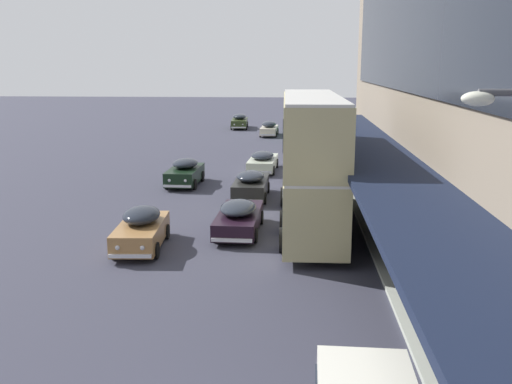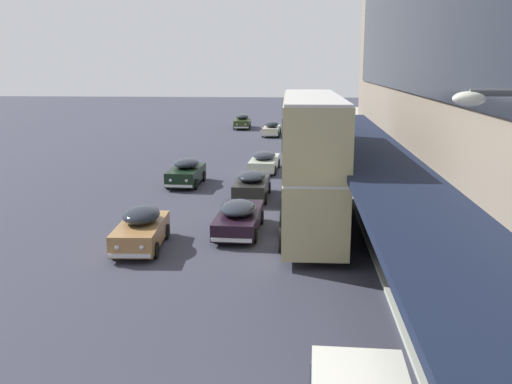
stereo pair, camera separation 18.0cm
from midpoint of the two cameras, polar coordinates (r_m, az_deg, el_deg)
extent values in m
cube|color=#50915C|center=(59.78, 5.18, 7.35)|extent=(2.65, 10.75, 2.86)
cube|color=black|center=(59.74, 5.19, 7.68)|extent=(2.68, 9.89, 1.26)
cube|color=silver|center=(59.66, 5.21, 8.77)|extent=(2.55, 10.74, 0.12)
cube|color=black|center=(65.05, 5.04, 8.83)|extent=(1.23, 0.08, 0.36)
cylinder|color=black|center=(63.49, 3.94, 6.53)|extent=(0.27, 1.00, 1.00)
cylinder|color=black|center=(63.57, 6.16, 6.49)|extent=(0.27, 1.00, 1.00)
cylinder|color=black|center=(56.58, 4.02, 5.77)|extent=(0.27, 1.00, 1.00)
cylinder|color=black|center=(56.67, 6.52, 5.73)|extent=(0.27, 1.00, 1.00)
cylinder|color=black|center=(59.08, 3.99, 6.06)|extent=(0.27, 1.00, 1.00)
cylinder|color=black|center=(59.17, 6.38, 6.03)|extent=(0.27, 1.00, 1.00)
cube|color=beige|center=(38.83, 5.43, 4.27)|extent=(2.77, 9.50, 2.62)
cube|color=black|center=(38.78, 5.44, 4.73)|extent=(2.79, 8.75, 1.15)
cube|color=silver|center=(38.65, 5.47, 6.26)|extent=(2.67, 9.50, 0.12)
cube|color=black|center=(43.41, 5.16, 6.58)|extent=(1.26, 0.09, 0.36)
cylinder|color=black|center=(42.13, 3.49, 3.38)|extent=(0.28, 1.01, 1.00)
cylinder|color=black|center=(42.25, 6.90, 3.33)|extent=(0.28, 1.01, 1.00)
cylinder|color=black|center=(36.10, 3.62, 1.80)|extent=(0.28, 1.01, 1.00)
cylinder|color=black|center=(36.23, 7.59, 1.75)|extent=(0.28, 1.01, 1.00)
cube|color=tan|center=(25.84, 5.65, 0.09)|extent=(2.64, 11.50, 2.71)
cube|color=black|center=(25.77, 5.67, 0.79)|extent=(2.66, 10.59, 1.19)
cube|color=silver|center=(25.57, 5.72, 3.16)|extent=(2.54, 11.50, 0.12)
cube|color=tan|center=(25.38, 5.79, 6.29)|extent=(2.64, 11.50, 2.71)
cube|color=black|center=(25.34, 5.81, 7.02)|extent=(2.66, 10.59, 1.19)
cube|color=silver|center=(25.26, 5.86, 9.46)|extent=(2.54, 11.50, 0.12)
cube|color=black|center=(31.04, 5.39, 9.51)|extent=(1.23, 0.08, 0.36)
cylinder|color=black|center=(29.89, 2.96, -0.50)|extent=(0.27, 1.00, 1.00)
cylinder|color=black|center=(29.98, 7.65, -0.56)|extent=(0.27, 1.00, 1.00)
cylinder|color=black|center=(22.70, 2.83, -4.81)|extent=(0.27, 1.00, 1.00)
cylinder|color=black|center=(22.82, 9.03, -4.86)|extent=(0.27, 1.00, 1.00)
cylinder|color=black|center=(25.28, 2.88, -2.97)|extent=(0.27, 1.00, 1.00)
cylinder|color=black|center=(25.39, 8.44, -3.03)|extent=(0.27, 1.00, 1.00)
cube|color=beige|center=(39.68, 0.98, 2.92)|extent=(2.00, 4.69, 0.70)
ellipsoid|color=#1E232D|center=(39.35, 0.94, 3.70)|extent=(1.68, 2.61, 0.51)
cube|color=silver|center=(42.01, 1.33, 3.19)|extent=(1.67, 0.21, 0.14)
cube|color=silver|center=(37.41, 0.58, 2.01)|extent=(1.67, 0.21, 0.14)
sphere|color=silver|center=(41.99, 0.67, 3.54)|extent=(0.18, 0.18, 0.18)
sphere|color=silver|center=(41.89, 1.98, 3.51)|extent=(0.18, 0.18, 0.18)
cylinder|color=black|center=(41.22, -0.02, 2.94)|extent=(0.17, 0.65, 0.64)
cylinder|color=black|center=(41.03, 2.41, 2.88)|extent=(0.17, 0.65, 0.64)
cylinder|color=black|center=(38.43, -0.56, 2.22)|extent=(0.17, 0.65, 0.64)
cylinder|color=black|center=(38.24, 2.05, 2.16)|extent=(0.17, 0.65, 0.64)
cube|color=black|center=(31.64, -0.24, 0.52)|extent=(1.83, 4.37, 0.84)
ellipsoid|color=#1E232D|center=(31.29, -0.29, 1.61)|extent=(1.58, 2.42, 0.51)
cube|color=silver|center=(33.85, 0.13, 0.86)|extent=(1.65, 0.16, 0.14)
cube|color=silver|center=(29.55, -0.67, -0.90)|extent=(1.65, 0.16, 0.14)
sphere|color=silver|center=(33.81, -0.68, 1.40)|extent=(0.18, 0.18, 0.18)
sphere|color=silver|center=(33.72, 0.93, 1.37)|extent=(0.18, 0.18, 0.18)
cylinder|color=black|center=(33.11, -1.51, 0.50)|extent=(0.15, 0.64, 0.64)
cylinder|color=black|center=(32.94, 1.49, 0.44)|extent=(0.15, 0.64, 0.64)
cylinder|color=black|center=(30.51, -2.12, -0.57)|extent=(0.15, 0.64, 0.64)
cylinder|color=black|center=(30.33, 1.13, -0.64)|extent=(0.15, 0.64, 0.64)
cube|color=#9E7141|center=(23.59, -11.22, -4.02)|extent=(1.91, 4.12, 0.83)
ellipsoid|color=#1E232D|center=(23.59, -11.19, -2.25)|extent=(1.60, 2.30, 0.64)
cube|color=silver|center=(21.75, -12.31, -6.25)|extent=(1.60, 0.21, 0.14)
cube|color=silver|center=(25.60, -10.24, -3.26)|extent=(1.60, 0.21, 0.14)
sphere|color=silver|center=(21.58, -11.13, -5.47)|extent=(0.18, 0.18, 0.18)
sphere|color=silver|center=(21.79, -13.52, -5.41)|extent=(0.18, 0.18, 0.18)
cylinder|color=black|center=(22.35, -9.72, -5.75)|extent=(0.18, 0.65, 0.64)
cylinder|color=black|center=(22.72, -13.92, -5.64)|extent=(0.18, 0.65, 0.64)
cylinder|color=black|center=(24.70, -8.67, -3.92)|extent=(0.18, 0.65, 0.64)
cylinder|color=black|center=(25.03, -12.48, -3.85)|extent=(0.18, 0.65, 0.64)
cube|color=black|center=(25.25, -1.51, -2.79)|extent=(1.91, 4.64, 0.72)
ellipsoid|color=#1E232D|center=(24.87, -1.59, -1.57)|extent=(1.63, 2.57, 0.55)
cube|color=silver|center=(27.55, -0.87, -1.91)|extent=(1.68, 0.17, 0.14)
cube|color=silver|center=(23.08, -2.26, -4.84)|extent=(1.68, 0.17, 0.14)
sphere|color=silver|center=(27.52, -1.89, -1.37)|extent=(0.18, 0.18, 0.18)
sphere|color=silver|center=(27.41, 0.12, -1.43)|extent=(0.18, 0.18, 0.18)
cylinder|color=black|center=(26.80, -2.98, -2.46)|extent=(0.16, 0.64, 0.64)
cylinder|color=black|center=(26.59, 0.78, -2.57)|extent=(0.16, 0.64, 0.64)
cylinder|color=black|center=(24.10, -4.03, -4.22)|extent=(0.16, 0.64, 0.64)
cylinder|color=black|center=(23.87, 0.15, -4.36)|extent=(0.16, 0.64, 0.64)
cube|color=#2C381A|center=(66.23, -1.31, 6.94)|extent=(1.97, 4.86, 0.85)
ellipsoid|color=#1E232D|center=(66.40, -1.30, 7.56)|extent=(1.65, 2.70, 0.61)
cube|color=silver|center=(63.84, -1.41, 6.47)|extent=(1.65, 0.20, 0.14)
cube|color=silver|center=(68.68, -1.21, 6.92)|extent=(1.65, 0.20, 0.14)
sphere|color=silver|center=(63.81, -0.98, 6.76)|extent=(0.18, 0.18, 0.18)
sphere|color=silver|center=(63.86, -1.84, 6.76)|extent=(0.18, 0.18, 0.18)
cylinder|color=black|center=(64.76, -0.60, 6.52)|extent=(0.17, 0.65, 0.64)
cylinder|color=black|center=(64.84, -2.14, 6.52)|extent=(0.17, 0.65, 0.64)
cylinder|color=black|center=(67.70, -0.51, 6.79)|extent=(0.17, 0.65, 0.64)
cylinder|color=black|center=(67.78, -1.99, 6.79)|extent=(0.17, 0.65, 0.64)
cube|color=beige|center=(59.35, 1.67, 6.20)|extent=(1.77, 4.33, 0.72)
ellipsoid|color=#1E232D|center=(59.07, 1.66, 6.80)|extent=(1.50, 2.40, 0.62)
cube|color=silver|center=(61.54, 1.84, 6.23)|extent=(1.53, 0.18, 0.14)
cube|color=silver|center=(57.21, 1.49, 5.74)|extent=(1.53, 0.18, 0.14)
sphere|color=silver|center=(61.52, 1.42, 6.48)|extent=(0.18, 0.18, 0.18)
sphere|color=silver|center=(61.45, 2.25, 6.47)|extent=(0.18, 0.18, 0.18)
cylinder|color=black|center=(60.76, 1.01, 6.11)|extent=(0.16, 0.64, 0.64)
cylinder|color=black|center=(60.63, 2.54, 6.08)|extent=(0.16, 0.64, 0.64)
cylinder|color=black|center=(58.15, 0.77, 5.81)|extent=(0.16, 0.64, 0.64)
cylinder|color=black|center=(58.01, 2.36, 5.78)|extent=(0.16, 0.64, 0.64)
cube|color=black|center=(35.36, -6.85, 1.74)|extent=(1.84, 4.11, 0.85)
ellipsoid|color=#1E232D|center=(35.43, -6.81, 2.88)|extent=(1.58, 2.28, 0.57)
cube|color=silver|center=(33.43, -7.61, 0.60)|extent=(1.65, 0.17, 0.14)
cube|color=silver|center=(37.41, -6.16, 1.93)|extent=(1.65, 0.17, 0.14)
sphere|color=silver|center=(33.28, -6.82, 1.13)|extent=(0.18, 0.18, 0.18)
sphere|color=silver|center=(33.50, -8.41, 1.16)|extent=(0.18, 0.18, 0.18)
cylinder|color=black|center=(34.04, -5.88, 0.77)|extent=(0.16, 0.64, 0.64)
cylinder|color=black|center=(34.42, -8.70, 0.83)|extent=(0.16, 0.64, 0.64)
cylinder|color=black|center=(36.46, -5.09, 1.59)|extent=(0.16, 0.64, 0.64)
cylinder|color=black|center=(36.82, -7.73, 1.64)|extent=(0.16, 0.64, 0.64)
cylinder|color=black|center=(19.08, 17.49, -8.65)|extent=(0.16, 0.16, 0.85)
cylinder|color=black|center=(19.20, 17.23, -8.49)|extent=(0.16, 0.16, 0.85)
cube|color=black|center=(18.88, 17.52, -6.37)|extent=(0.37, 0.46, 0.70)
cylinder|color=black|center=(18.67, 17.97, -6.51)|extent=(0.10, 0.10, 0.63)
cylinder|color=black|center=(19.07, 17.09, -6.04)|extent=(0.10, 0.10, 0.63)
sphere|color=tan|center=(18.74, 17.61, -5.04)|extent=(0.22, 0.22, 0.22)
cylinder|color=black|center=(18.71, 17.63, -4.82)|extent=(0.33, 0.33, 0.02)
cylinder|color=black|center=(18.70, 17.64, -4.64)|extent=(0.21, 0.21, 0.12)
ellipsoid|color=silver|center=(8.16, 21.14, 8.69)|extent=(0.44, 0.28, 0.20)
sphere|color=red|center=(13.51, 21.43, -17.36)|extent=(0.18, 0.18, 0.18)
camera|label=1|loc=(0.09, -89.79, 0.05)|focal=40.00mm
camera|label=2|loc=(0.09, 90.21, -0.05)|focal=40.00mm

